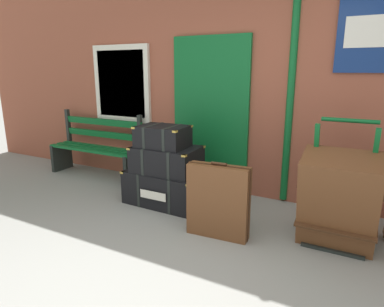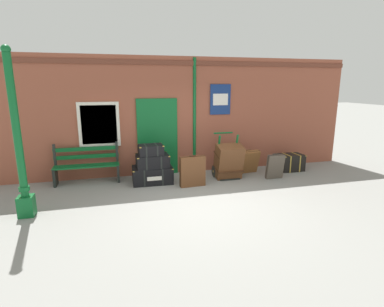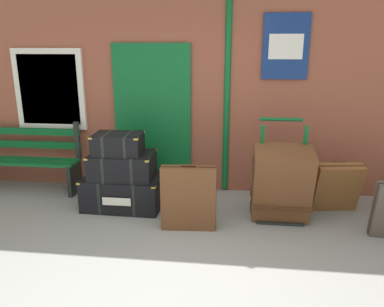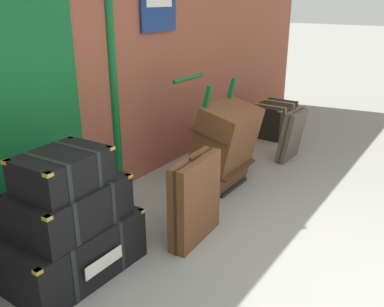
% 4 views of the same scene
% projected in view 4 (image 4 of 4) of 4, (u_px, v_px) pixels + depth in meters
% --- Properties ---
extents(ground_plane, '(60.00, 60.00, 0.00)m').
position_uv_depth(ground_plane, '(325.00, 295.00, 3.00)').
color(ground_plane, gray).
extents(brick_facade, '(10.40, 0.35, 3.20)m').
position_uv_depth(brick_facade, '(57.00, 44.00, 3.77)').
color(brick_facade, brown).
rests_on(brick_facade, ground).
extents(steamer_trunk_base, '(1.03, 0.69, 0.43)m').
position_uv_depth(steamer_trunk_base, '(71.00, 248.00, 3.20)').
color(steamer_trunk_base, black).
rests_on(steamer_trunk_base, ground).
extents(steamer_trunk_middle, '(0.82, 0.57, 0.33)m').
position_uv_depth(steamer_trunk_middle, '(69.00, 205.00, 3.06)').
color(steamer_trunk_middle, black).
rests_on(steamer_trunk_middle, steamer_trunk_base).
extents(steamer_trunk_top, '(0.63, 0.47, 0.27)m').
position_uv_depth(steamer_trunk_top, '(62.00, 170.00, 2.92)').
color(steamer_trunk_top, black).
rests_on(steamer_trunk_top, steamer_trunk_middle).
extents(porters_trolley, '(0.71, 0.65, 1.19)m').
position_uv_depth(porters_trolley, '(210.00, 160.00, 4.73)').
color(porters_trolley, black).
rests_on(porters_trolley, ground).
extents(large_brown_trunk, '(0.70, 0.63, 0.96)m').
position_uv_depth(large_brown_trunk, '(224.00, 146.00, 4.56)').
color(large_brown_trunk, brown).
rests_on(large_brown_trunk, ground).
extents(suitcase_caramel, '(0.64, 0.20, 0.79)m').
position_uv_depth(suitcase_caramel, '(195.00, 200.00, 3.58)').
color(suitcase_caramel, brown).
rests_on(suitcase_caramel, ground).
extents(suitcase_slate, '(0.47, 0.24, 0.69)m').
position_uv_depth(suitcase_slate, '(292.00, 135.00, 5.37)').
color(suitcase_slate, '#51473D').
rests_on(suitcase_slate, ground).
extents(suitcase_oxblood, '(0.62, 0.41, 0.68)m').
position_uv_depth(suitcase_oxblood, '(230.00, 135.00, 5.36)').
color(suitcase_oxblood, brown).
rests_on(suitcase_oxblood, ground).
extents(corner_trunk, '(0.69, 0.50, 0.49)m').
position_uv_depth(corner_trunk, '(274.00, 119.00, 6.40)').
color(corner_trunk, black).
rests_on(corner_trunk, ground).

